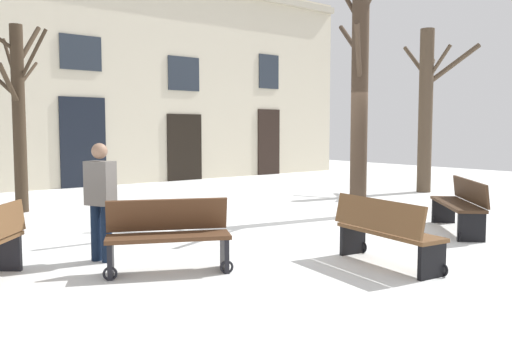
{
  "coord_description": "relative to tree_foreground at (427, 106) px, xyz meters",
  "views": [
    {
      "loc": [
        -7.23,
        -7.64,
        1.77
      ],
      "look_at": [
        0.0,
        1.61,
        0.83
      ],
      "focal_mm": 36.57,
      "sensor_mm": 36.0,
      "label": 1
    }
  ],
  "objects": [
    {
      "name": "tree_right_of_center",
      "position": [
        -4.64,
        -1.57,
        0.32
      ],
      "size": [
        2.68,
        2.28,
        5.51
      ],
      "color": "#423326",
      "rests_on": "ground"
    },
    {
      "name": "tree_foreground",
      "position": [
        0.0,
        0.0,
        0.0
      ],
      "size": [
        1.52,
        1.91,
        4.52
      ],
      "color": "#4C3D2D",
      "rests_on": "ground"
    },
    {
      "name": "bench_back_to_back_left",
      "position": [
        -9.71,
        -2.92,
        -1.96
      ],
      "size": [
        1.57,
        1.09,
        0.9
      ],
      "rotation": [
        0.0,
        0.0,
        5.83
      ],
      "color": "#51331E",
      "rests_on": "ground"
    },
    {
      "name": "bench_by_litter_bin",
      "position": [
        -7.35,
        -4.39,
        -1.97
      ],
      "size": [
        0.71,
        1.6,
        0.89
      ],
      "rotation": [
        0.0,
        0.0,
        1.44
      ],
      "color": "brown",
      "rests_on": "ground"
    },
    {
      "name": "bench_near_center_tree",
      "position": [
        -4.52,
        -3.75,
        -1.94
      ],
      "size": [
        1.59,
        1.64,
        0.91
      ],
      "rotation": [
        0.0,
        0.0,
        3.95
      ],
      "color": "#3D2819",
      "rests_on": "ground"
    },
    {
      "name": "person_near_bench",
      "position": [
        -10.16,
        -1.9,
        -1.55
      ],
      "size": [
        0.37,
        0.44,
        1.58
      ],
      "rotation": [
        0.0,
        0.0,
        2.05
      ],
      "color": "black",
      "rests_on": "ground"
    },
    {
      "name": "building_facade",
      "position": [
        -5.53,
        7.32,
        1.1
      ],
      "size": [
        18.12,
        0.6,
        6.97
      ],
      "color": "beige",
      "rests_on": "ground"
    },
    {
      "name": "ground_plane",
      "position": [
        -5.53,
        -0.94,
        -2.42
      ],
      "size": [
        28.99,
        28.99,
        0.0
      ],
      "primitive_type": "plane",
      "color": "white"
    },
    {
      "name": "tree_center",
      "position": [
        -9.93,
        3.22,
        -0.22
      ],
      "size": [
        1.83,
        1.73,
        4.11
      ],
      "color": "#382B1E",
      "rests_on": "ground"
    }
  ]
}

